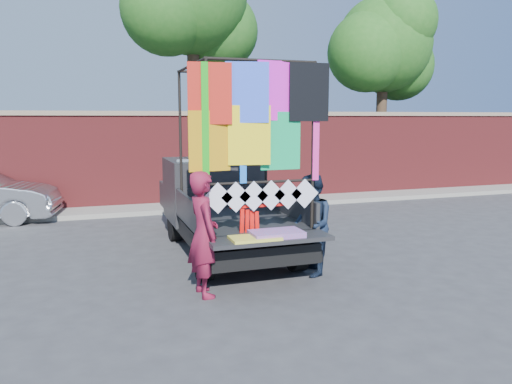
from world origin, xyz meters
name	(u,v)px	position (x,y,z in m)	size (l,w,h in m)	color
ground	(244,284)	(0.00, 0.00, 0.00)	(90.00, 90.00, 0.00)	#38383A
brick_wall	(168,158)	(0.00, 7.00, 1.33)	(30.00, 0.45, 2.61)	maroon
curb	(173,208)	(0.00, 6.30, 0.06)	(30.00, 1.20, 0.12)	gray
tree_mid	(194,4)	(1.02, 8.12, 5.70)	(4.20, 3.30, 7.73)	#38281C
tree_right	(386,48)	(7.52, 8.12, 4.75)	(4.20, 3.30, 6.62)	#38281C
pickup_truck	(218,203)	(0.23, 2.37, 0.82)	(2.05, 5.14, 3.24)	black
woman	(203,234)	(-0.65, -0.27, 0.86)	(0.63, 0.41, 1.73)	maroon
man	(311,225)	(1.12, 0.09, 0.79)	(0.77, 0.60, 1.58)	#152035
streamer_bundle	(254,219)	(0.13, -0.10, 0.99)	(0.92, 0.06, 0.64)	#FC150D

